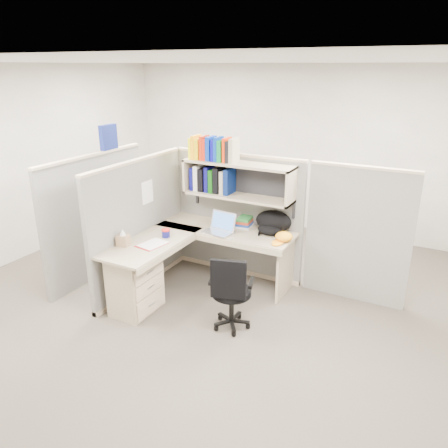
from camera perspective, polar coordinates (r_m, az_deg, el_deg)
The scene contains 14 objects.
ground at distance 5.34m, azimuth -2.65°, elevation -9.92°, with size 6.00×6.00×0.00m, color #3A342D.
room_shell at distance 4.74m, azimuth -2.96°, elevation 7.29°, with size 6.00×6.00×6.00m.
cubicle at distance 5.49m, azimuth -3.73°, elevation 1.35°, with size 3.79×1.84×1.95m.
desk at distance 5.13m, azimuth -8.31°, elevation -5.92°, with size 1.74×1.75×0.73m.
laptop at distance 5.30m, azimuth -0.81°, elevation 0.08°, with size 0.35×0.35×0.25m, color silver, non-canonical shape.
backpack at distance 5.34m, azimuth 6.24°, elevation 0.19°, with size 0.45×0.35×0.27m, color black, non-canonical shape.
orange_cap at distance 5.13m, azimuth 7.83°, elevation -1.65°, with size 0.20×0.23×0.11m, color #FF9E16, non-canonical shape.
snack_canister at distance 5.25m, azimuth -7.60°, elevation -1.17°, with size 0.10×0.10×0.10m.
tissue_box at distance 5.08m, azimuth -13.06°, elevation -1.69°, with size 0.13×0.13×0.20m, color #A17F5B, non-canonical shape.
mouse at distance 5.32m, azimuth 0.65°, elevation -1.10°, with size 0.08×0.05×0.03m, color #8EA9CA.
paper_cup at distance 5.63m, azimuth 0.41°, elevation 0.43°, with size 0.06×0.06×0.09m, color white.
book_stack at distance 5.55m, azimuth 2.74°, elevation 0.29°, with size 0.19×0.25×0.12m, color gray, non-canonical shape.
loose_paper at distance 5.09m, azimuth -9.26°, elevation -2.57°, with size 0.23×0.31×0.00m, color white, non-canonical shape.
task_chair at distance 4.66m, azimuth 0.91°, elevation -10.35°, with size 0.50×0.46×0.87m.
Camera 1 is at (2.37, -3.97, 2.66)m, focal length 35.00 mm.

